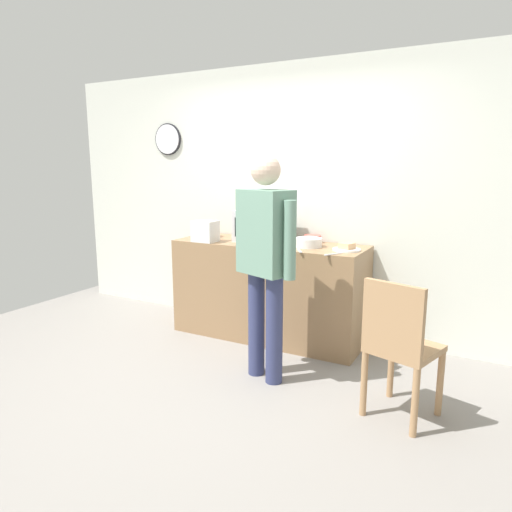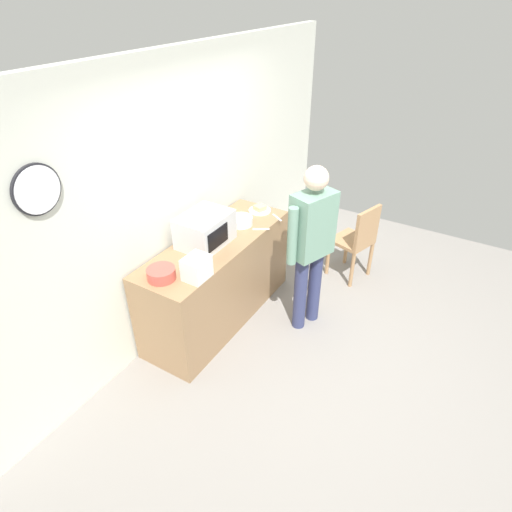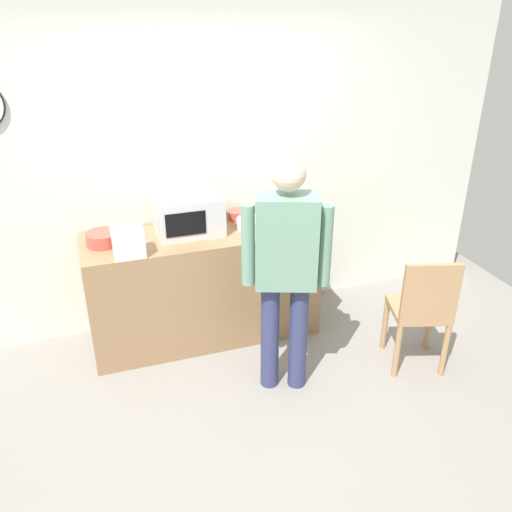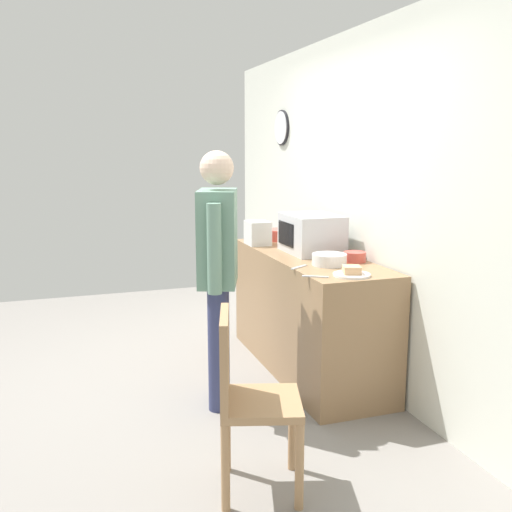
{
  "view_description": "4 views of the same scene",
  "coord_description": "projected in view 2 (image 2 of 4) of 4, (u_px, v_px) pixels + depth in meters",
  "views": [
    {
      "loc": [
        1.86,
        -2.62,
        1.64
      ],
      "look_at": [
        0.06,
        0.75,
        0.89
      ],
      "focal_mm": 32.43,
      "sensor_mm": 36.0,
      "label": 1
    },
    {
      "loc": [
        -2.91,
        -0.95,
        3.05
      ],
      "look_at": [
        0.05,
        0.83,
        0.82
      ],
      "focal_mm": 30.38,
      "sensor_mm": 36.0,
      "label": 2
    },
    {
      "loc": [
        -0.85,
        -2.48,
        2.56
      ],
      "look_at": [
        0.28,
        0.89,
        0.83
      ],
      "focal_mm": 37.04,
      "sensor_mm": 36.0,
      "label": 3
    },
    {
      "loc": [
        3.93,
        -0.56,
        1.74
      ],
      "look_at": [
        0.02,
        0.77,
        0.95
      ],
      "focal_mm": 40.47,
      "sensor_mm": 36.0,
      "label": 4
    }
  ],
  "objects": [
    {
      "name": "sandwich_plate",
      "position": [
        260.0,
        209.0,
        4.67
      ],
      "size": [
        0.24,
        0.24,
        0.07
      ],
      "color": "white",
      "rests_on": "kitchen_counter"
    },
    {
      "name": "kitchen_counter",
      "position": [
        218.0,
        280.0,
        4.4
      ],
      "size": [
        1.82,
        0.62,
        0.92
      ],
      "primitive_type": "cube",
      "color": "#93704C",
      "rests_on": "ground_plane"
    },
    {
      "name": "cereal_bowl",
      "position": [
        161.0,
        274.0,
        3.61
      ],
      "size": [
        0.24,
        0.24,
        0.1
      ],
      "primitive_type": "cylinder",
      "color": "#C64C42",
      "rests_on": "kitchen_counter"
    },
    {
      "name": "salad_bowl",
      "position": [
        241.0,
        221.0,
        4.41
      ],
      "size": [
        0.24,
        0.24,
        0.08
      ],
      "primitive_type": "cylinder",
      "color": "white",
      "rests_on": "kitchen_counter"
    },
    {
      "name": "spoon_utensil",
      "position": [
        261.0,
        229.0,
        4.34
      ],
      "size": [
        0.11,
        0.15,
        0.01
      ],
      "primitive_type": "cube",
      "rotation": [
        0.0,
        0.0,
        2.13
      ],
      "color": "silver",
      "rests_on": "kitchen_counter"
    },
    {
      "name": "wooden_chair",
      "position": [
        357.0,
        239.0,
        4.97
      ],
      "size": [
        0.5,
        0.5,
        0.94
      ],
      "color": "#A87F56",
      "rests_on": "ground_plane"
    },
    {
      "name": "ground_plane",
      "position": [
        327.0,
        354.0,
        4.16
      ],
      "size": [
        6.0,
        6.0,
        0.0
      ],
      "primitive_type": "plane",
      "color": "gray"
    },
    {
      "name": "person_standing",
      "position": [
        311.0,
        239.0,
        4.03
      ],
      "size": [
        0.56,
        0.36,
        1.72
      ],
      "color": "navy",
      "rests_on": "ground_plane"
    },
    {
      "name": "microwave",
      "position": [
        205.0,
        229.0,
        4.04
      ],
      "size": [
        0.5,
        0.39,
        0.3
      ],
      "color": "silver",
      "rests_on": "kitchen_counter"
    },
    {
      "name": "toaster",
      "position": [
        197.0,
        268.0,
        3.59
      ],
      "size": [
        0.22,
        0.18,
        0.2
      ],
      "primitive_type": "cube",
      "color": "silver",
      "rests_on": "kitchen_counter"
    },
    {
      "name": "mixing_bowl",
      "position": [
        220.0,
        218.0,
        4.48
      ],
      "size": [
        0.16,
        0.16,
        0.07
      ],
      "primitive_type": "cylinder",
      "color": "#C64C42",
      "rests_on": "kitchen_counter"
    },
    {
      "name": "back_wall",
      "position": [
        185.0,
        194.0,
        4.15
      ],
      "size": [
        5.4,
        0.13,
        2.6
      ],
      "color": "silver",
      "rests_on": "ground_plane"
    },
    {
      "name": "fork_utensil",
      "position": [
        277.0,
        217.0,
        4.55
      ],
      "size": [
        0.11,
        0.16,
        0.01
      ],
      "primitive_type": "cube",
      "rotation": [
        0.0,
        0.0,
        1.03
      ],
      "color": "silver",
      "rests_on": "kitchen_counter"
    }
  ]
}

